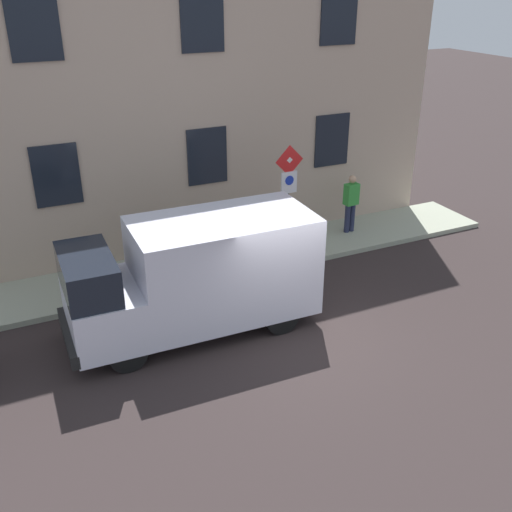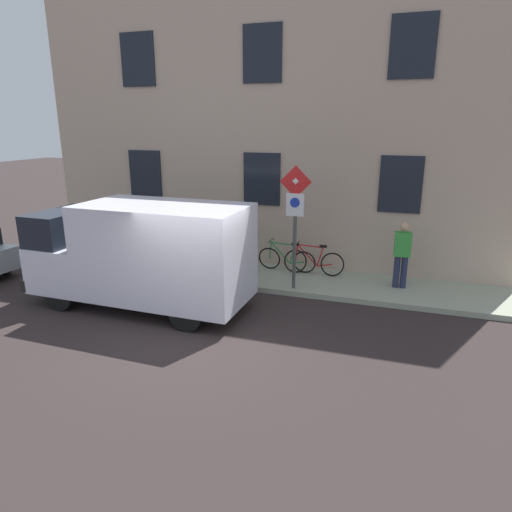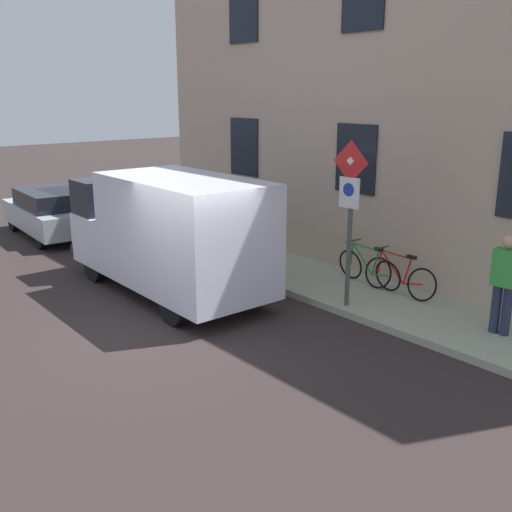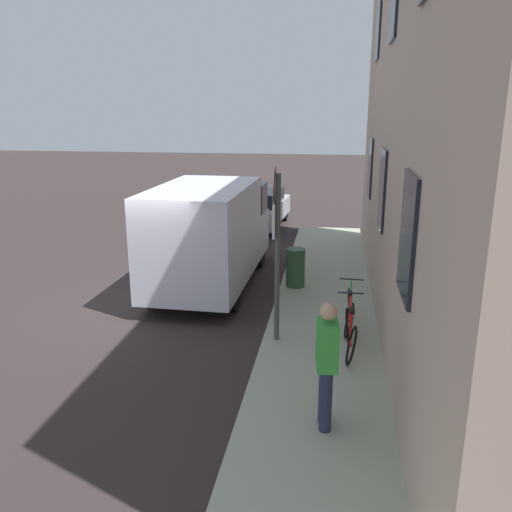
{
  "view_description": "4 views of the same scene",
  "coord_description": "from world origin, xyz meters",
  "px_view_note": "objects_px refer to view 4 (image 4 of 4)",
  "views": [
    {
      "loc": [
        -9.47,
        5.27,
        7.07
      ],
      "look_at": [
        1.68,
        0.03,
        1.12
      ],
      "focal_mm": 41.34,
      "sensor_mm": 36.0,
      "label": 1
    },
    {
      "loc": [
        -7.89,
        -4.03,
        4.25
      ],
      "look_at": [
        2.4,
        -0.61,
        1.08
      ],
      "focal_mm": 32.01,
      "sensor_mm": 36.0,
      "label": 2
    },
    {
      "loc": [
        -5.28,
        -8.43,
        4.09
      ],
      "look_at": [
        2.01,
        0.12,
        0.96
      ],
      "focal_mm": 41.34,
      "sensor_mm": 36.0,
      "label": 3
    },
    {
      "loc": [
        3.9,
        -10.14,
        4.16
      ],
      "look_at": [
        2.32,
        0.33,
        1.18
      ],
      "focal_mm": 36.89,
      "sensor_mm": 36.0,
      "label": 4
    }
  ],
  "objects_px": {
    "bicycle_red": "(350,330)",
    "parked_hatchback": "(257,207)",
    "litter_bin": "(295,268)",
    "delivery_van": "(210,232)",
    "sign_post_stacked": "(276,229)",
    "pedestrian": "(327,362)",
    "bicycle_green": "(349,313)"
  },
  "relations": [
    {
      "from": "sign_post_stacked",
      "to": "pedestrian",
      "type": "distance_m",
      "value": 2.97
    },
    {
      "from": "bicycle_green",
      "to": "litter_bin",
      "type": "height_order",
      "value": "litter_bin"
    },
    {
      "from": "parked_hatchback",
      "to": "litter_bin",
      "type": "xyz_separation_m",
      "value": [
        1.9,
        -6.73,
        -0.14
      ]
    },
    {
      "from": "bicycle_green",
      "to": "delivery_van",
      "type": "bearing_deg",
      "value": 53.98
    },
    {
      "from": "delivery_van",
      "to": "bicycle_red",
      "type": "relative_size",
      "value": 3.14
    },
    {
      "from": "sign_post_stacked",
      "to": "litter_bin",
      "type": "xyz_separation_m",
      "value": [
        0.14,
        3.0,
        -1.58
      ]
    },
    {
      "from": "sign_post_stacked",
      "to": "pedestrian",
      "type": "bearing_deg",
      "value": -69.71
    },
    {
      "from": "pedestrian",
      "to": "litter_bin",
      "type": "height_order",
      "value": "pedestrian"
    },
    {
      "from": "parked_hatchback",
      "to": "litter_bin",
      "type": "height_order",
      "value": "parked_hatchback"
    },
    {
      "from": "sign_post_stacked",
      "to": "litter_bin",
      "type": "bearing_deg",
      "value": 87.38
    },
    {
      "from": "sign_post_stacked",
      "to": "delivery_van",
      "type": "xyz_separation_m",
      "value": [
        -1.91,
        3.17,
        -0.84
      ]
    },
    {
      "from": "delivery_van",
      "to": "bicycle_red",
      "type": "height_order",
      "value": "delivery_van"
    },
    {
      "from": "bicycle_green",
      "to": "litter_bin",
      "type": "bearing_deg",
      "value": 28.86
    },
    {
      "from": "delivery_van",
      "to": "pedestrian",
      "type": "distance_m",
      "value": 6.44
    },
    {
      "from": "pedestrian",
      "to": "litter_bin",
      "type": "distance_m",
      "value": 5.67
    },
    {
      "from": "bicycle_red",
      "to": "litter_bin",
      "type": "bearing_deg",
      "value": 19.22
    },
    {
      "from": "bicycle_red",
      "to": "litter_bin",
      "type": "relative_size",
      "value": 1.9
    },
    {
      "from": "delivery_van",
      "to": "bicycle_red",
      "type": "distance_m",
      "value": 4.78
    },
    {
      "from": "sign_post_stacked",
      "to": "delivery_van",
      "type": "relative_size",
      "value": 0.56
    },
    {
      "from": "parked_hatchback",
      "to": "pedestrian",
      "type": "relative_size",
      "value": 2.39
    },
    {
      "from": "parked_hatchback",
      "to": "bicycle_red",
      "type": "distance_m",
      "value": 10.45
    },
    {
      "from": "sign_post_stacked",
      "to": "bicycle_red",
      "type": "distance_m",
      "value": 2.14
    },
    {
      "from": "pedestrian",
      "to": "bicycle_green",
      "type": "bearing_deg",
      "value": 77.1
    },
    {
      "from": "sign_post_stacked",
      "to": "parked_hatchback",
      "type": "bearing_deg",
      "value": 100.29
    },
    {
      "from": "bicycle_green",
      "to": "litter_bin",
      "type": "xyz_separation_m",
      "value": [
        -1.19,
        2.47,
        0.08
      ]
    },
    {
      "from": "parked_hatchback",
      "to": "litter_bin",
      "type": "bearing_deg",
      "value": -160.33
    },
    {
      "from": "parked_hatchback",
      "to": "pedestrian",
      "type": "xyz_separation_m",
      "value": [
        2.72,
        -12.32,
        0.34
      ]
    },
    {
      "from": "sign_post_stacked",
      "to": "bicycle_red",
      "type": "relative_size",
      "value": 1.76
    },
    {
      "from": "bicycle_red",
      "to": "litter_bin",
      "type": "distance_m",
      "value": 3.46
    },
    {
      "from": "litter_bin",
      "to": "pedestrian",
      "type": "bearing_deg",
      "value": -81.66
    },
    {
      "from": "bicycle_red",
      "to": "parked_hatchback",
      "type": "bearing_deg",
      "value": 16.33
    },
    {
      "from": "bicycle_red",
      "to": "bicycle_green",
      "type": "relative_size",
      "value": 1.0
    }
  ]
}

